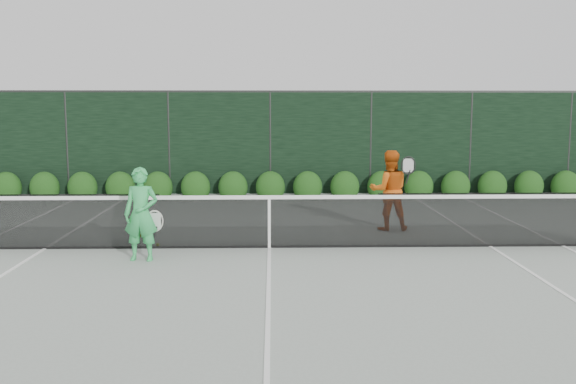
{
  "coord_description": "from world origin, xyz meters",
  "views": [
    {
      "loc": [
        0.06,
        -11.59,
        2.59
      ],
      "look_at": [
        0.35,
        0.3,
        1.0
      ],
      "focal_mm": 40.0,
      "sensor_mm": 36.0,
      "label": 1
    }
  ],
  "objects": [
    {
      "name": "ground",
      "position": [
        0.0,
        0.0,
        0.0
      ],
      "size": [
        80.0,
        80.0,
        0.0
      ],
      "primitive_type": "plane",
      "color": "gray",
      "rests_on": "ground"
    },
    {
      "name": "player_woman",
      "position": [
        -2.15,
        -0.89,
        0.79
      ],
      "size": [
        0.66,
        0.43,
        1.58
      ],
      "rotation": [
        0.0,
        0.0,
        -0.09
      ],
      "color": "#36B95E",
      "rests_on": "ground"
    },
    {
      "name": "player_man",
      "position": [
        2.51,
        1.69,
        0.84
      ],
      "size": [
        0.91,
        0.64,
        1.68
      ],
      "rotation": [
        0.0,
        0.0,
        3.15
      ],
      "color": "#D15811",
      "rests_on": "ground"
    },
    {
      "name": "tennis_balls",
      "position": [
        -2.42,
        0.61,
        0.03
      ],
      "size": [
        0.58,
        1.0,
        0.07
      ],
      "color": "#D4F436",
      "rests_on": "ground"
    },
    {
      "name": "hedge_row",
      "position": [
        -0.0,
        7.15,
        0.23
      ],
      "size": [
        31.66,
        0.65,
        0.94
      ],
      "color": "#10390F",
      "rests_on": "ground"
    },
    {
      "name": "tennis_net",
      "position": [
        -0.02,
        0.0,
        0.53
      ],
      "size": [
        12.9,
        0.1,
        1.07
      ],
      "color": "black",
      "rests_on": "ground"
    },
    {
      "name": "windscreen_fence",
      "position": [
        0.0,
        -2.71,
        1.51
      ],
      "size": [
        32.0,
        21.07,
        3.06
      ],
      "color": "black",
      "rests_on": "ground"
    },
    {
      "name": "court_lines",
      "position": [
        0.0,
        0.0,
        0.01
      ],
      "size": [
        11.03,
        23.83,
        0.01
      ],
      "color": "white",
      "rests_on": "ground"
    }
  ]
}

